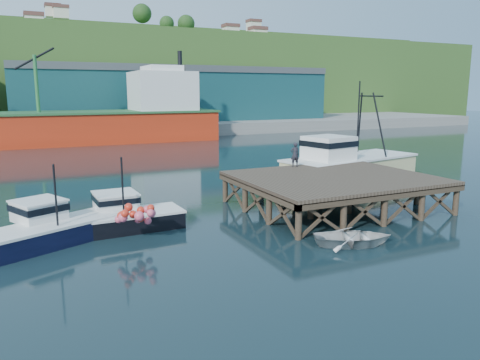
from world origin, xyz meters
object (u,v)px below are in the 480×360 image
boat_black (120,216)px  trawler (348,162)px  dinghy (353,237)px  boat_navy (48,227)px  dockworker (295,155)px

boat_black → trawler: bearing=13.8°
trawler → dinghy: size_ratio=3.39×
boat_black → dinghy: size_ratio=1.76×
boat_navy → dockworker: bearing=-10.9°
boat_navy → boat_black: (3.73, 0.88, -0.06)m
boat_navy → boat_black: 3.83m
boat_black → dinghy: (9.91, -7.74, -0.36)m
boat_black → dockworker: (13.32, 3.29, 2.25)m
boat_navy → boat_black: bearing=-11.4°
boat_navy → dinghy: (13.63, -6.86, -0.43)m
trawler → dockworker: size_ratio=7.39×
trawler → dinghy: trawler is taller
trawler → dinghy: 16.90m
trawler → dinghy: (-10.18, -13.43, -1.32)m
boat_black → dockworker: size_ratio=3.82×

